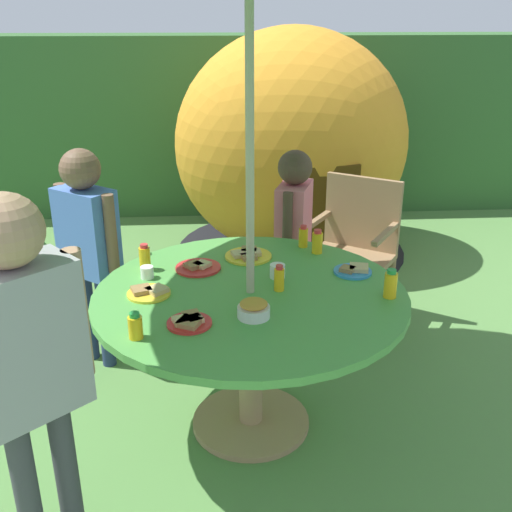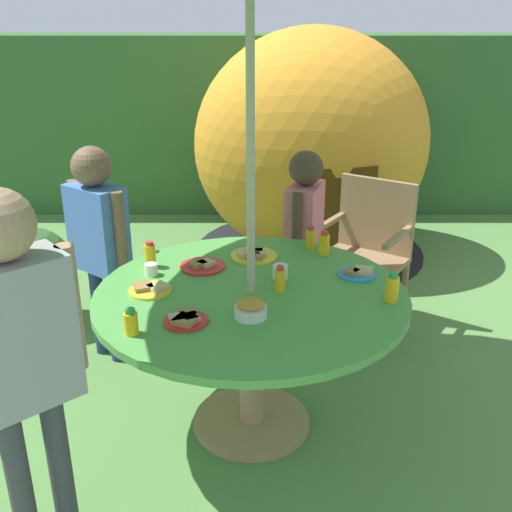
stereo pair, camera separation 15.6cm
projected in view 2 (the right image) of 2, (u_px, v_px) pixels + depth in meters
The scene contains 23 objects.
ground_plane at pixel (250, 425), 2.97m from camera, with size 10.00×10.00×0.02m, color #548442.
hedge_backdrop at pixel (252, 123), 5.95m from camera, with size 9.00×0.70×1.65m, color #33602D.
garden_table at pixel (250, 317), 2.74m from camera, with size 1.40×1.40×0.72m.
wooden_chair at pixel (366, 245), 3.78m from camera, with size 0.65×0.63×0.91m.
dome_tent at pixel (310, 146), 4.76m from camera, with size 2.19×2.19×1.77m.
potted_plant at pixel (33, 273), 3.78m from camera, with size 0.48×0.48×0.64m.
child_in_pink_shirt at pixel (303, 222), 3.51m from camera, with size 0.25×0.38×1.15m.
child_in_blue_shirt at pixel (96, 229), 3.25m from camera, with size 0.36×0.33×1.23m.
child_in_grey_shirt at pixel (14, 335), 2.00m from camera, with size 0.40×0.39×1.39m.
snack_bowl at pixel (250, 309), 2.46m from camera, with size 0.13×0.13×0.08m.
plate_far_left at pixel (252, 255), 3.06m from camera, with size 0.24×0.24×0.03m.
plate_mid_right at pixel (149, 289), 2.69m from camera, with size 0.19×0.19×0.03m.
plate_center_back at pixel (201, 266), 2.94m from camera, with size 0.22×0.22×0.03m.
plate_back_edge at pixel (184, 319), 2.43m from camera, with size 0.18×0.18×0.03m.
plate_center_front at pixel (356, 273), 2.86m from camera, with size 0.18×0.18×0.03m.
juice_bottle_near_left at pixel (278, 279), 2.68m from camera, with size 0.05×0.05×0.12m.
juice_bottle_near_right at pixel (148, 255), 2.93m from camera, with size 0.05×0.05×0.13m.
juice_bottle_far_right at pixel (129, 323), 2.33m from camera, with size 0.06×0.06×0.11m.
juice_bottle_mid_left at pixel (309, 238), 3.16m from camera, with size 0.05×0.05×0.12m.
juice_bottle_front_edge at pixel (322, 244), 3.08m from camera, with size 0.05×0.05×0.13m.
juice_bottle_spot_a at pixel (390, 288), 2.59m from camera, with size 0.06×0.06×0.13m.
cup_near at pixel (279, 272), 2.82m from camera, with size 0.07×0.07×0.07m, color white.
cup_far at pixel (149, 270), 2.85m from camera, with size 0.06×0.06×0.06m, color white.
Camera 2 is at (0.02, -2.43, 1.89)m, focal length 42.55 mm.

